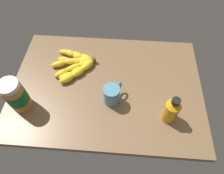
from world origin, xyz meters
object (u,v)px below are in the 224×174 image
(peanut_butter_jar, at_px, (16,96))
(honey_bottle, at_px, (171,110))
(banana_bunch, at_px, (76,64))
(coffee_mug, at_px, (112,95))

(peanut_butter_jar, distance_m, honey_bottle, 0.65)
(banana_bunch, height_order, peanut_butter_jar, peanut_butter_jar)
(coffee_mug, bearing_deg, banana_bunch, 136.45)
(honey_bottle, height_order, coffee_mug, honey_bottle)
(honey_bottle, relative_size, coffee_mug, 1.50)
(banana_bunch, bearing_deg, honey_bottle, -29.86)
(banana_bunch, relative_size, honey_bottle, 1.53)
(honey_bottle, distance_m, coffee_mug, 0.26)
(banana_bunch, distance_m, peanut_butter_jar, 0.33)
(peanut_butter_jar, bearing_deg, honey_bottle, -0.96)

